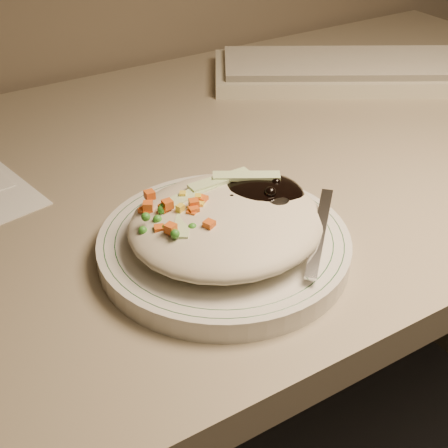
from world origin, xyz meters
TOP-DOWN VIEW (x-y plane):
  - desk at (0.00, 1.38)m, footprint 1.40×0.70m
  - plate at (-0.11, 1.20)m, footprint 0.25×0.25m
  - plate_rim at (-0.11, 1.20)m, footprint 0.24×0.24m
  - meal at (-0.11, 1.20)m, footprint 0.21×0.19m
  - keyboard at (0.32, 1.49)m, footprint 0.48×0.37m

SIDE VIEW (x-z plane):
  - desk at x=0.00m, z-range 0.17..0.91m
  - plate at x=-0.11m, z-range 0.74..0.76m
  - keyboard at x=0.32m, z-range 0.74..0.77m
  - plate_rim at x=-0.11m, z-range 0.76..0.76m
  - meal at x=-0.11m, z-range 0.76..0.81m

